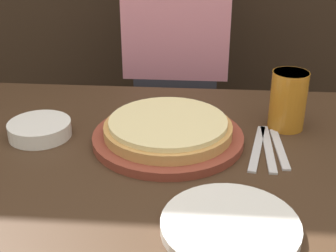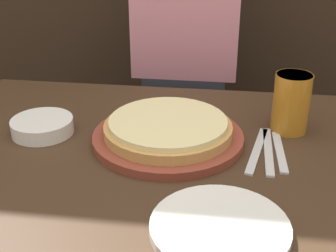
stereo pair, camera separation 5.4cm
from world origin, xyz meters
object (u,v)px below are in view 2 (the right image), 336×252
(spoon, at_px, (280,152))
(beer_glass, at_px, (291,101))
(side_bowl, at_px, (42,126))
(dinner_knife, at_px, (268,151))
(diner_person, at_px, (186,82))
(pizza_on_board, at_px, (168,132))
(dinner_plate, at_px, (220,228))
(fork, at_px, (257,150))

(spoon, bearing_deg, beer_glass, 76.19)
(beer_glass, bearing_deg, side_bowl, -170.87)
(dinner_knife, distance_m, diner_person, 0.63)
(pizza_on_board, relative_size, dinner_plate, 1.46)
(dinner_plate, xyz_separation_m, side_bowl, (-0.44, 0.32, 0.01))
(pizza_on_board, relative_size, diner_person, 0.26)
(side_bowl, xyz_separation_m, spoon, (0.56, -0.02, -0.02))
(pizza_on_board, relative_size, spoon, 1.88)
(spoon, distance_m, diner_person, 0.64)
(beer_glass, distance_m, diner_person, 0.57)
(dinner_plate, height_order, diner_person, diner_person)
(beer_glass, xyz_separation_m, diner_person, (-0.30, 0.46, -0.14))
(dinner_plate, bearing_deg, fork, 76.09)
(beer_glass, xyz_separation_m, dinner_plate, (-0.15, -0.41, -0.07))
(beer_glass, distance_m, dinner_plate, 0.45)
(beer_glass, distance_m, side_bowl, 0.60)
(dinner_knife, bearing_deg, spoon, 0.00)
(dinner_plate, relative_size, spoon, 1.29)
(dinner_plate, distance_m, diner_person, 0.89)
(beer_glass, xyz_separation_m, dinner_knife, (-0.05, -0.12, -0.08))
(beer_glass, height_order, dinner_knife, beer_glass)
(side_bowl, bearing_deg, beer_glass, 9.13)
(dinner_knife, height_order, spoon, same)
(dinner_plate, relative_size, side_bowl, 1.62)
(dinner_plate, bearing_deg, beer_glass, 69.80)
(beer_glass, relative_size, spoon, 0.77)
(beer_glass, xyz_separation_m, side_bowl, (-0.59, -0.09, -0.06))
(dinner_plate, distance_m, side_bowl, 0.54)
(beer_glass, height_order, side_bowl, beer_glass)
(pizza_on_board, relative_size, side_bowl, 2.37)
(pizza_on_board, height_order, side_bowl, pizza_on_board)
(pizza_on_board, distance_m, beer_glass, 0.30)
(side_bowl, bearing_deg, dinner_plate, -36.17)
(pizza_on_board, distance_m, spoon, 0.26)
(pizza_on_board, distance_m, fork, 0.21)
(diner_person, bearing_deg, side_bowl, -117.56)
(dinner_knife, xyz_separation_m, diner_person, (-0.24, 0.58, -0.06))
(fork, bearing_deg, dinner_plate, -103.91)
(beer_glass, bearing_deg, spoon, -103.81)
(side_bowl, height_order, spoon, side_bowl)
(spoon, bearing_deg, fork, 180.00)
(pizza_on_board, xyz_separation_m, diner_person, (-0.01, 0.56, -0.09))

